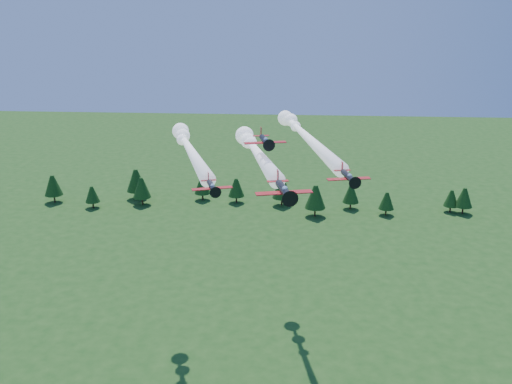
# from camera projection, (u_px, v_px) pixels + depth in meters

# --- Properties ---
(plane_lead) EXTENTS (14.85, 41.63, 3.70)m
(plane_lead) POSITION_uv_depth(u_px,v_px,m) (256.00, 151.00, 103.53)
(plane_lead) COLOR black
(plane_lead) RESTS_ON ground
(plane_left) EXTENTS (18.50, 45.53, 3.70)m
(plane_left) POSITION_uv_depth(u_px,v_px,m) (188.00, 147.00, 112.95)
(plane_left) COLOR black
(plane_left) RESTS_ON ground
(plane_right) EXTENTS (16.56, 56.58, 3.70)m
(plane_right) POSITION_uv_depth(u_px,v_px,m) (304.00, 134.00, 120.48)
(plane_right) COLOR black
(plane_right) RESTS_ON ground
(plane_slot) EXTENTS (7.22, 7.97, 2.53)m
(plane_slot) POSITION_uv_depth(u_px,v_px,m) (265.00, 140.00, 95.61)
(plane_slot) COLOR black
(plane_slot) RESTS_ON ground
(treeline) EXTENTS (177.64, 21.40, 11.61)m
(treeline) POSITION_uv_depth(u_px,v_px,m) (254.00, 190.00, 206.72)
(treeline) COLOR #382314
(treeline) RESTS_ON ground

